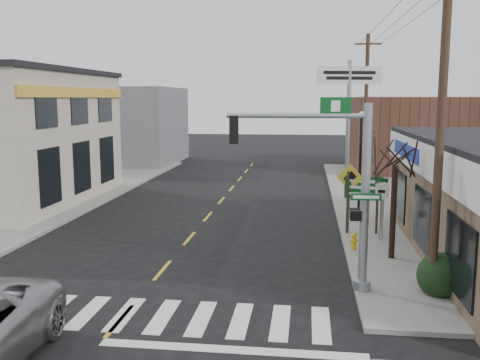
# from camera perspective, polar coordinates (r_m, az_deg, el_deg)

# --- Properties ---
(ground) EXTENTS (140.00, 140.00, 0.00)m
(ground) POSITION_cam_1_polar(r_m,az_deg,el_deg) (14.15, -12.71, -14.43)
(ground) COLOR black
(ground) RESTS_ON ground
(sidewalk_right) EXTENTS (6.00, 38.00, 0.13)m
(sidewalk_right) POSITION_cam_1_polar(r_m,az_deg,el_deg) (26.16, 16.78, -3.68)
(sidewalk_right) COLOR slate
(sidewalk_right) RESTS_ON ground
(sidewalk_left) EXTENTS (6.00, 38.00, 0.13)m
(sidewalk_left) POSITION_cam_1_polar(r_m,az_deg,el_deg) (29.14, -20.77, -2.63)
(sidewalk_left) COLOR slate
(sidewalk_left) RESTS_ON ground
(center_line) EXTENTS (0.12, 56.00, 0.01)m
(center_line) POSITION_cam_1_polar(r_m,az_deg,el_deg) (21.43, -5.43, -6.21)
(center_line) COLOR gold
(center_line) RESTS_ON ground
(crosswalk) EXTENTS (11.00, 2.20, 0.01)m
(crosswalk) POSITION_cam_1_polar(r_m,az_deg,el_deg) (14.49, -12.16, -13.82)
(crosswalk) COLOR silver
(crosswalk) RESTS_ON ground
(bldg_distant_right) EXTENTS (8.00, 10.00, 5.60)m
(bldg_distant_right) POSITION_cam_1_polar(r_m,az_deg,el_deg) (42.94, 17.18, 4.71)
(bldg_distant_right) COLOR #513125
(bldg_distant_right) RESTS_ON ground
(bldg_distant_left) EXTENTS (9.00, 10.00, 6.40)m
(bldg_distant_left) POSITION_cam_1_polar(r_m,az_deg,el_deg) (46.92, -12.28, 5.70)
(bldg_distant_left) COLOR slate
(bldg_distant_left) RESTS_ON ground
(traffic_signal_pole) EXTENTS (4.27, 0.36, 5.41)m
(traffic_signal_pole) POSITION_cam_1_polar(r_m,az_deg,el_deg) (15.05, 10.84, 0.35)
(traffic_signal_pole) COLOR gray
(traffic_signal_pole) RESTS_ON sidewalk_right
(guide_sign) EXTENTS (1.43, 0.13, 2.51)m
(guide_sign) POSITION_cam_1_polar(r_m,az_deg,el_deg) (21.80, 12.96, -1.40)
(guide_sign) COLOR #412D1E
(guide_sign) RESTS_ON sidewalk_right
(fire_hydrant) EXTENTS (0.19, 0.19, 0.62)m
(fire_hydrant) POSITION_cam_1_polar(r_m,az_deg,el_deg) (19.66, 12.04, -6.35)
(fire_hydrant) COLOR gold
(fire_hydrant) RESTS_ON sidewalk_right
(ped_crossing_sign) EXTENTS (1.09, 0.08, 2.80)m
(ped_crossing_sign) POSITION_cam_1_polar(r_m,az_deg,el_deg) (21.81, 11.62, -0.62)
(ped_crossing_sign) COLOR gray
(ped_crossing_sign) RESTS_ON sidewalk_right
(lamp_post) EXTENTS (0.62, 0.49, 4.80)m
(lamp_post) POSITION_cam_1_polar(r_m,az_deg,el_deg) (25.08, 12.85, 2.57)
(lamp_post) COLOR black
(lamp_post) RESTS_ON sidewalk_right
(dance_center_sign) EXTENTS (3.46, 0.22, 7.36)m
(dance_center_sign) POSITION_cam_1_polar(r_m,az_deg,el_deg) (29.06, 11.54, 8.76)
(dance_center_sign) COLOR gray
(dance_center_sign) RESTS_ON sidewalk_right
(bare_tree) EXTENTS (2.37, 2.37, 4.75)m
(bare_tree) POSITION_cam_1_polar(r_m,az_deg,el_deg) (18.42, 16.31, 3.23)
(bare_tree) COLOR black
(bare_tree) RESTS_ON sidewalk_right
(shrub_front) EXTENTS (1.31, 1.31, 0.98)m
(shrub_front) POSITION_cam_1_polar(r_m,az_deg,el_deg) (16.09, 20.63, -9.55)
(shrub_front) COLOR #1A3814
(shrub_front) RESTS_ON sidewalk_right
(shrub_back) EXTENTS (1.01, 1.01, 0.76)m
(shrub_back) POSITION_cam_1_polar(r_m,az_deg,el_deg) (22.10, 23.78, -5.12)
(shrub_back) COLOR black
(shrub_back) RESTS_ON sidewalk_right
(utility_pole_near) EXTENTS (1.56, 0.23, 8.99)m
(utility_pole_near) POSITION_cam_1_polar(r_m,az_deg,el_deg) (15.05, 20.61, 5.23)
(utility_pole_near) COLOR #453522
(utility_pole_near) RESTS_ON sidewalk_right
(utility_pole_far) EXTENTS (1.61, 0.24, 9.24)m
(utility_pole_far) POSITION_cam_1_polar(r_m,az_deg,el_deg) (34.04, 13.26, 7.40)
(utility_pole_far) COLOR #3B271E
(utility_pole_far) RESTS_ON sidewalk_right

